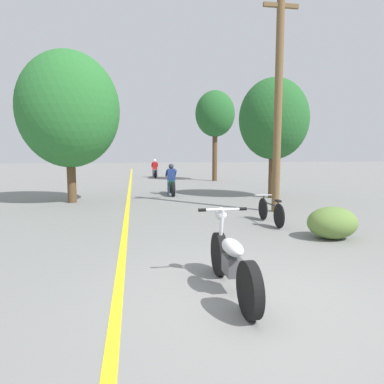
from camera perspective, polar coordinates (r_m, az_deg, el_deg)
ground_plane at (r=4.67m, az=9.88°, el=-17.09°), size 120.00×120.00×0.00m
lane_stripe_center at (r=16.35m, az=-10.42°, el=-0.05°), size 0.14×48.00×0.01m
utility_pole at (r=11.17m, az=14.19°, el=14.80°), size 1.10×0.24×6.81m
roadside_tree_right_near at (r=14.55m, az=13.49°, el=11.69°), size 2.85×2.56×4.86m
roadside_tree_right_far at (r=22.83m, az=3.87°, el=12.77°), size 2.58×2.32×5.86m
roadside_tree_left at (r=13.57m, az=-19.85°, el=12.74°), size 3.65×3.29×5.52m
roadside_bush at (r=8.05m, az=22.34°, el=-4.77°), size 1.10×0.88×0.70m
motorcycle_foreground at (r=4.69m, az=6.58°, el=-11.35°), size 0.72×2.05×1.07m
motorcycle_rider_lead at (r=15.23m, az=-3.46°, el=1.53°), size 0.50×2.00×1.38m
motorcycle_rider_far at (r=25.95m, az=-6.21°, el=3.58°), size 0.50×1.97×1.36m
bicycle_parked at (r=9.23m, az=12.98°, el=-3.13°), size 0.44×1.68×0.71m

